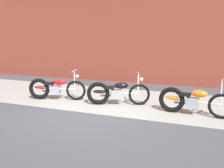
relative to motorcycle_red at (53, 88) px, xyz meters
The scene contains 6 objects.
ground_plane 2.14m from the motorcycle_red, 26.80° to the right, with size 80.00×80.00×0.00m, color #47474C.
sidewalk_slab 2.08m from the motorcycle_red, 23.21° to the left, with size 36.00×3.50×0.01m, color #9E998E.
brick_building_wall 5.28m from the motorcycle_red, 66.22° to the left, with size 36.00×0.50×5.82m, color brown.
motorcycle_red is the anchor object (origin of this frame).
motorcycle_black 2.19m from the motorcycle_red, ahead, with size 1.93×0.86×1.03m.
motorcycle_orange 4.49m from the motorcycle_red, ahead, with size 2.01×0.59×1.03m.
Camera 1 is at (2.84, -5.72, 2.07)m, focal length 37.67 mm.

